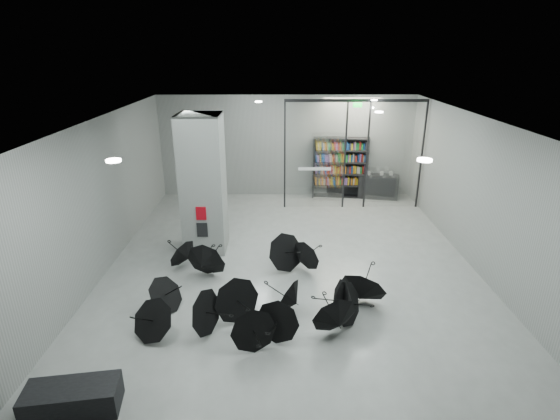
{
  "coord_description": "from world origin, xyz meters",
  "views": [
    {
      "loc": [
        -0.38,
        -9.66,
        5.65
      ],
      "look_at": [
        -0.3,
        1.5,
        1.4
      ],
      "focal_mm": 27.31,
      "sensor_mm": 36.0,
      "label": 1
    }
  ],
  "objects_px": {
    "bench": "(73,399)",
    "umbrella_cluster": "(264,296)",
    "shop_counter": "(378,186)",
    "column": "(203,184)",
    "bookshelf": "(340,168)"
  },
  "relations": [
    {
      "from": "bookshelf",
      "to": "umbrella_cluster",
      "type": "relative_size",
      "value": 0.4
    },
    {
      "from": "shop_counter",
      "to": "column",
      "type": "bearing_deg",
      "value": -131.16
    },
    {
      "from": "umbrella_cluster",
      "to": "shop_counter",
      "type": "bearing_deg",
      "value": 60.76
    },
    {
      "from": "bench",
      "to": "umbrella_cluster",
      "type": "height_order",
      "value": "umbrella_cluster"
    },
    {
      "from": "bench",
      "to": "shop_counter",
      "type": "distance_m",
      "value": 13.09
    },
    {
      "from": "bench",
      "to": "shop_counter",
      "type": "xyz_separation_m",
      "value": [
        7.43,
        10.77,
        0.23
      ]
    },
    {
      "from": "bench",
      "to": "shop_counter",
      "type": "relative_size",
      "value": 0.96
    },
    {
      "from": "bookshelf",
      "to": "bench",
      "type": "bearing_deg",
      "value": -109.96
    },
    {
      "from": "shop_counter",
      "to": "umbrella_cluster",
      "type": "bearing_deg",
      "value": -107.01
    },
    {
      "from": "column",
      "to": "shop_counter",
      "type": "distance_m",
      "value": 7.83
    },
    {
      "from": "column",
      "to": "bench",
      "type": "relative_size",
      "value": 2.67
    },
    {
      "from": "column",
      "to": "bookshelf",
      "type": "bearing_deg",
      "value": 45.65
    },
    {
      "from": "column",
      "to": "bookshelf",
      "type": "distance_m",
      "value": 6.69
    },
    {
      "from": "bookshelf",
      "to": "column",
      "type": "bearing_deg",
      "value": -125.93
    },
    {
      "from": "bench",
      "to": "umbrella_cluster",
      "type": "distance_m",
      "value": 4.29
    }
  ]
}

